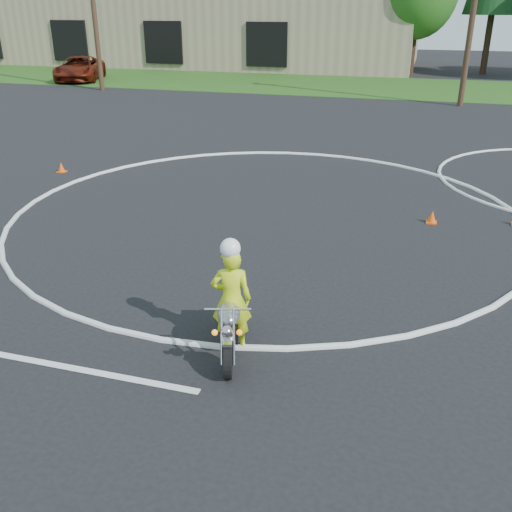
# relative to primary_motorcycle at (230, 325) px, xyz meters

# --- Properties ---
(ground) EXTENTS (120.00, 120.00, 0.00)m
(ground) POSITION_rel_primary_motorcycle_xyz_m (-1.08, 2.98, -0.46)
(ground) COLOR black
(ground) RESTS_ON ground
(grass_strip) EXTENTS (120.00, 10.00, 0.02)m
(grass_strip) POSITION_rel_primary_motorcycle_xyz_m (-1.08, 29.98, -0.45)
(grass_strip) COLOR #1E4714
(grass_strip) RESTS_ON ground
(course_markings) EXTENTS (19.05, 19.05, 0.12)m
(course_markings) POSITION_rel_primary_motorcycle_xyz_m (1.09, 7.33, -0.45)
(course_markings) COLOR silver
(course_markings) RESTS_ON ground
(primary_motorcycle) EXTENTS (0.73, 1.75, 0.94)m
(primary_motorcycle) POSITION_rel_primary_motorcycle_xyz_m (0.00, 0.00, 0.00)
(primary_motorcycle) COLOR black
(primary_motorcycle) RESTS_ON ground
(rider_primary_grp) EXTENTS (0.66, 0.53, 1.75)m
(rider_primary_grp) POSITION_rel_primary_motorcycle_xyz_m (-0.01, 0.13, 0.39)
(rider_primary_grp) COLOR #CEE718
(rider_primary_grp) RESTS_ON ground
(pickup_grp) EXTENTS (4.21, 5.98, 1.52)m
(pickup_grp) POSITION_rel_primary_motorcycle_xyz_m (-19.79, 27.63, 0.30)
(pickup_grp) COLOR #59160A
(pickup_grp) RESTS_ON ground
(warehouse) EXTENTS (41.00, 17.00, 8.30)m
(warehouse) POSITION_rel_primary_motorcycle_xyz_m (-19.08, 42.97, 3.70)
(warehouse) COLOR tan
(warehouse) RESTS_ON ground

